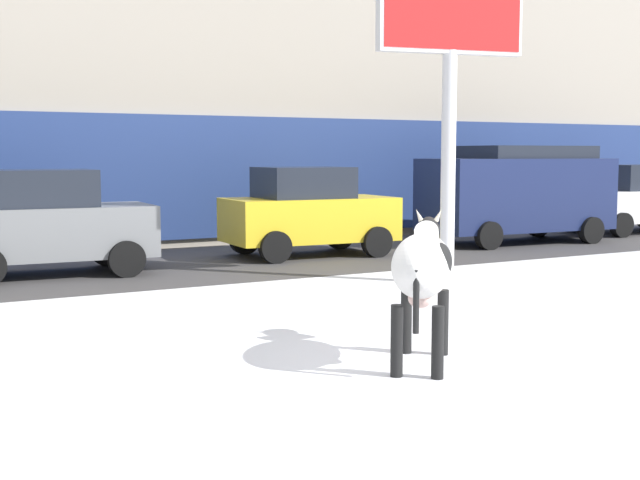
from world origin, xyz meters
TOP-DOWN VIEW (x-y plane):
  - ground_plane at (0.00, 0.00)m, footprint 120.00×120.00m
  - road_strip at (0.00, 8.60)m, footprint 60.00×5.60m
  - cow_holstein at (0.16, -0.01)m, footprint 1.54×1.71m
  - billboard at (3.71, 4.19)m, footprint 2.51×0.67m
  - car_grey_hatchback at (-1.87, 8.32)m, footprint 3.60×2.09m
  - car_yellow_hatchback at (3.46, 8.59)m, footprint 3.60×2.09m
  - car_navy_van at (9.07, 8.44)m, footprint 4.71×2.33m
  - car_white_sedan at (13.70, 8.88)m, footprint 4.30×2.18m

SIDE VIEW (x-z plane):
  - ground_plane at x=0.00m, z-range 0.00..0.00m
  - road_strip at x=0.00m, z-range 0.00..0.01m
  - car_white_sedan at x=13.70m, z-range -0.01..1.83m
  - car_grey_hatchback at x=-1.87m, z-range 0.00..1.86m
  - car_yellow_hatchback at x=3.46m, z-range 0.00..1.86m
  - cow_holstein at x=0.16m, z-range 0.23..1.77m
  - car_navy_van at x=9.07m, z-range 0.08..2.40m
  - billboard at x=3.71m, z-range 1.53..7.09m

